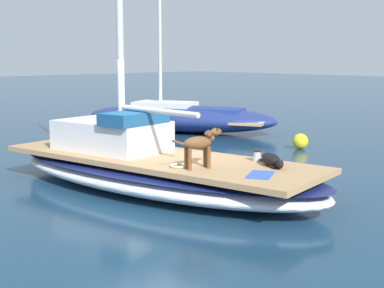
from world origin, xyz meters
TOP-DOWN VIEW (x-y plane):
  - ground_plane at (0.00, 0.00)m, footprint 120.00×120.00m
  - sailboat_main at (0.00, 0.00)m, footprint 3.66×7.55m
  - cabin_house at (-0.20, 1.10)m, footprint 1.74×2.42m
  - dog_black at (0.83, -2.15)m, footprint 0.55×0.87m
  - dog_brown at (-0.21, -1.42)m, footprint 0.92×0.38m
  - deck_winch at (1.01, -1.68)m, footprint 0.16×0.16m
  - coiled_rope at (-0.39, -1.07)m, footprint 0.32×0.32m
  - deck_towel at (0.08, -2.50)m, footprint 0.66×0.58m
  - moored_boat_starboard_side at (5.86, 5.75)m, footprint 4.81×7.16m
  - mooring_buoy at (5.87, 0.75)m, footprint 0.44×0.44m

SIDE VIEW (x-z plane):
  - ground_plane at x=0.00m, z-range 0.00..0.00m
  - mooring_buoy at x=5.87m, z-range 0.00..0.44m
  - sailboat_main at x=0.00m, z-range 0.01..0.67m
  - moored_boat_starboard_side at x=5.86m, z-range -2.53..3.53m
  - deck_towel at x=0.08m, z-range 0.66..0.69m
  - coiled_rope at x=-0.39m, z-range 0.66..0.70m
  - deck_winch at x=1.01m, z-range 0.65..0.86m
  - dog_black at x=0.83m, z-range 0.66..0.88m
  - cabin_house at x=-0.20m, z-range 0.59..1.43m
  - dog_brown at x=-0.21m, z-range 0.73..1.43m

